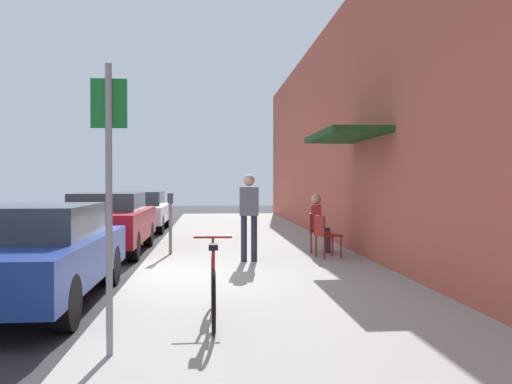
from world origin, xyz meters
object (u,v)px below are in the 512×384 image
(cafe_chair_0, at_px, (325,233))
(seated_patron_1, at_px, (319,221))
(street_sign, at_px, (109,185))
(bicycle_0, at_px, (213,289))
(parked_car_2, at_px, (140,210))
(cafe_chair_1, at_px, (316,230))
(parking_meter, at_px, (170,219))
(parked_car_0, at_px, (33,253))
(parked_car_1, at_px, (108,222))
(pedestrian_standing, at_px, (249,210))

(cafe_chair_0, height_order, seated_patron_1, seated_patron_1)
(street_sign, xyz_separation_m, bicycle_0, (0.93, 1.09, -1.16))
(parked_car_2, bearing_deg, street_sign, -83.91)
(cafe_chair_1, distance_m, seated_patron_1, 0.20)
(parking_meter, xyz_separation_m, cafe_chair_1, (3.20, 0.03, -0.26))
(parked_car_0, xyz_separation_m, parked_car_1, (0.00, 5.37, 0.04))
(parked_car_0, distance_m, parked_car_2, 11.41)
(parked_car_1, relative_size, seated_patron_1, 3.41)
(bicycle_0, bearing_deg, seated_patron_1, 67.57)
(parked_car_1, relative_size, parking_meter, 3.33)
(cafe_chair_1, bearing_deg, parked_car_1, 166.15)
(parked_car_1, xyz_separation_m, street_sign, (1.50, -8.03, 0.89))
(parked_car_1, bearing_deg, parking_meter, -37.74)
(parked_car_0, relative_size, parking_meter, 3.33)
(street_sign, distance_m, bicycle_0, 1.85)
(parked_car_1, relative_size, cafe_chair_1, 5.06)
(parked_car_2, bearing_deg, parked_car_1, -90.00)
(parked_car_0, xyz_separation_m, parking_meter, (1.55, 4.17, 0.18))
(parked_car_0, relative_size, parked_car_1, 1.00)
(street_sign, bearing_deg, seated_patron_1, 64.22)
(parked_car_0, xyz_separation_m, street_sign, (1.50, -2.66, 0.93))
(bicycle_0, bearing_deg, street_sign, -130.44)
(seated_patron_1, bearing_deg, pedestrian_standing, -142.58)
(cafe_chair_1, height_order, pedestrian_standing, pedestrian_standing)
(parking_meter, distance_m, cafe_chair_0, 3.33)
(parked_car_1, relative_size, cafe_chair_0, 5.06)
(seated_patron_1, bearing_deg, street_sign, -115.78)
(parked_car_2, distance_m, cafe_chair_0, 9.41)
(cafe_chair_0, relative_size, cafe_chair_1, 1.00)
(parked_car_0, distance_m, cafe_chair_0, 5.78)
(cafe_chair_1, bearing_deg, cafe_chair_0, -89.92)
(parking_meter, relative_size, cafe_chair_0, 1.52)
(parked_car_2, distance_m, seated_patron_1, 8.68)
(parked_car_1, bearing_deg, pedestrian_standing, -37.66)
(street_sign, height_order, cafe_chair_0, street_sign)
(parking_meter, bearing_deg, pedestrian_standing, -37.58)
(cafe_chair_0, xyz_separation_m, cafe_chair_1, (-0.00, 0.91, 0.00))
(street_sign, relative_size, bicycle_0, 1.52)
(seated_patron_1, bearing_deg, cafe_chair_0, -93.68)
(parked_car_1, xyz_separation_m, cafe_chair_1, (4.75, -1.17, -0.12))
(cafe_chair_1, bearing_deg, seated_patron_1, -10.92)
(bicycle_0, bearing_deg, parked_car_0, 147.28)
(parked_car_1, height_order, cafe_chair_1, parked_car_1)
(parking_meter, xyz_separation_m, seated_patron_1, (3.26, 0.02, -0.07))
(parked_car_1, bearing_deg, seated_patron_1, -13.81)
(parked_car_0, xyz_separation_m, seated_patron_1, (4.81, 4.19, 0.11))
(parked_car_1, height_order, parked_car_2, parked_car_1)
(parked_car_1, height_order, parking_meter, parking_meter)
(parked_car_2, relative_size, bicycle_0, 2.57)
(cafe_chair_1, bearing_deg, parked_car_0, -138.49)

